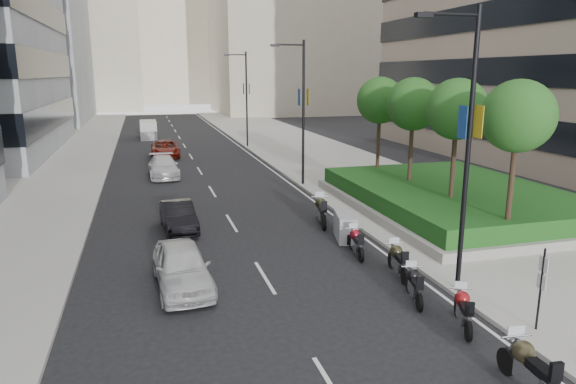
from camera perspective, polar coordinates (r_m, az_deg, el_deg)
name	(u,v)px	position (r m, az deg, el deg)	size (l,w,h in m)	color
ground	(347,323)	(15.39, 6.54, -14.29)	(160.00, 160.00, 0.00)	black
sidewalk_right	(313,154)	(45.48, 2.81, 4.25)	(10.00, 100.00, 0.15)	#9E9B93
sidewalk_left	(56,165)	(43.69, -24.35, 2.73)	(8.00, 100.00, 0.15)	#9E9B93
lane_edge	(254,157)	(44.11, -3.75, 3.87)	(0.12, 100.00, 0.01)	silver
lane_centre	(193,160)	(43.35, -10.50, 3.51)	(0.12, 100.00, 0.01)	silver
building_cream_right	(295,10)	(97.17, 0.73, 19.56)	(28.00, 24.00, 36.00)	#B7AD93
building_cream_left	(69,21)	(113.75, -23.16, 17.11)	(26.00, 24.00, 34.00)	#B7AD93
building_cream_centre	(168,22)	(133.34, -13.18, 17.91)	(30.00, 24.00, 38.00)	#B7AD93
planter	(453,205)	(28.12, 17.84, -1.35)	(10.00, 14.00, 0.40)	gray
hedge	(454,194)	(27.98, 17.92, -0.16)	(9.40, 13.40, 0.80)	#124216
tree_0	(518,117)	(21.66, 24.18, 7.64)	(2.80, 2.80, 6.30)	#332319
tree_1	(457,110)	(24.86, 18.28, 8.68)	(2.80, 2.80, 6.30)	#332319
tree_2	(413,105)	(28.26, 13.74, 9.42)	(2.80, 2.80, 6.30)	#332319
tree_3	(380,101)	(31.81, 10.18, 9.95)	(2.80, 2.80, 6.30)	#332319
lamp_post_0	(465,140)	(16.69, 19.03, 5.53)	(2.34, 0.45, 9.00)	black
lamp_post_1	(301,106)	(32.09, 1.45, 9.53)	(2.34, 0.45, 9.00)	black
lamp_post_2	(245,94)	(49.56, -4.81, 10.75)	(2.34, 0.45, 9.00)	black
parking_sign	(541,285)	(15.69, 26.30, -9.25)	(0.06, 0.32, 2.50)	black
motorcycle_0	(529,369)	(13.23, 25.22, -17.36)	(0.78, 2.34, 1.17)	black
motorcycle_1	(463,310)	(15.66, 18.89, -12.27)	(0.94, 1.90, 1.00)	black
motorcycle_2	(414,285)	(16.95, 13.83, -9.99)	(0.77, 1.92, 0.98)	black
motorcycle_3	(398,260)	(18.78, 12.10, -7.44)	(0.71, 2.11, 1.06)	black
motorcycle_4	(356,242)	(20.55, 7.59, -5.55)	(0.66, 1.99, 0.99)	black
motorcycle_5	(345,227)	(22.35, 6.37, -3.84)	(1.18, 2.04, 1.16)	black
motorcycle_6	(321,211)	(24.49, 3.71, -2.09)	(0.84, 2.45, 1.23)	black
car_a	(182,267)	(17.68, -11.71, -8.12)	(1.75, 4.36, 1.49)	#B8B9BA
car_b	(178,216)	(24.07, -12.08, -2.66)	(1.36, 3.90, 1.29)	black
car_c	(163,167)	(36.68, -13.68, 2.75)	(1.97, 4.85, 1.41)	silver
car_d	(165,149)	(45.43, -13.48, 4.69)	(2.33, 5.06, 1.41)	#66140C
delivery_van	(148,131)	(58.72, -15.25, 6.61)	(1.73, 4.53, 1.90)	#B7B6B9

